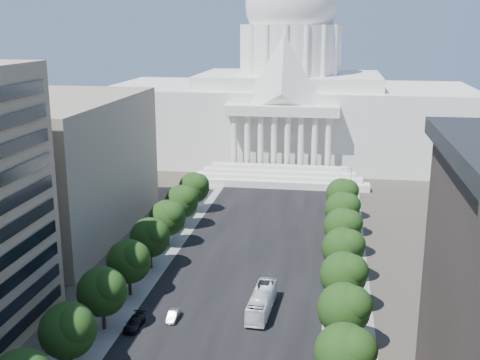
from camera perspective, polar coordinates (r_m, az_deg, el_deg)
The scene contains 26 objects.
road_asphalt at distance 119.21m, azimuth 0.81°, elevation -7.74°, with size 30.00×260.00×0.01m, color black.
sidewalk_left at distance 123.17m, azimuth -8.04°, elevation -7.13°, with size 8.00×260.00×0.02m, color gray.
sidewalk_right at distance 118.21m, azimuth 10.06°, elevation -8.18°, with size 8.00×260.00×0.02m, color gray.
capitol at distance 206.17m, azimuth 4.68°, elevation 7.52°, with size 120.00×56.00×73.00m.
office_block_left_far at distance 138.47m, azimuth -18.60°, elevation 1.19°, with size 38.00×52.00×30.00m, color gray.
tree_l_d at distance 84.32m, azimuth -15.88°, elevation -13.47°, with size 7.79×7.60×9.97m.
tree_l_e at distance 94.12m, azimuth -12.81°, elevation -10.18°, with size 7.79×7.60×9.97m.
tree_l_f at distance 104.39m, azimuth -10.38°, elevation -7.51°, with size 7.79×7.60×9.97m.
tree_l_g at distance 114.99m, azimuth -8.41°, elevation -5.31°, with size 7.79×7.60×9.97m.
tree_l_h at distance 125.84m, azimuth -6.79°, elevation -3.49°, with size 7.79×7.60×9.97m.
tree_l_i at distance 136.89m, azimuth -5.43°, elevation -1.95°, with size 7.79×7.60×9.97m.
tree_l_j at distance 148.08m, azimuth -4.28°, elevation -0.64°, with size 7.79×7.60×9.97m.
tree_r_d at distance 77.45m, azimuth 10.14°, elevation -15.79°, with size 7.79×7.60×9.97m.
tree_r_e at distance 88.03m, azimuth 10.03°, elevation -11.85°, with size 7.79×7.60×9.97m.
tree_r_f at distance 98.93m, azimuth 9.96°, elevation -8.77°, with size 7.79×7.60×9.97m.
tree_r_g at distance 110.05m, azimuth 9.90°, elevation -6.30°, with size 7.79×7.60×9.97m.
tree_r_h at distance 121.35m, azimuth 9.85°, elevation -4.30°, with size 7.79×7.60×9.97m.
tree_r_i at distance 132.77m, azimuth 9.81°, elevation -2.63°, with size 7.79×7.60×9.97m.
tree_r_j at distance 144.28m, azimuth 9.77°, elevation -1.23°, with size 7.79×7.60×9.97m.
streetlight_c at distance 88.54m, azimuth 11.05°, elevation -12.19°, with size 2.61×0.44×9.00m.
streetlight_d at distance 111.44m, azimuth 10.69°, elevation -6.42°, with size 2.61×0.44×9.00m.
streetlight_e at distance 135.09m, azimuth 10.45°, elevation -2.64°, with size 2.61×0.44×9.00m.
streetlight_f at distance 159.15m, azimuth 10.29°, elevation 0.01°, with size 2.61×0.44×9.00m.
car_silver at distance 97.76m, azimuth -6.35°, elevation -12.67°, with size 1.45×4.16×1.37m, color #A5A7AD.
car_dark_b at distance 96.25m, azimuth -9.98°, elevation -13.20°, with size 2.22×5.47×1.59m, color black.
city_bus at distance 99.13m, azimuth 2.07°, elevation -11.45°, with size 3.02×12.93×3.60m, color white.
Camera 1 is at (15.76, -19.10, 45.38)m, focal length 45.00 mm.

